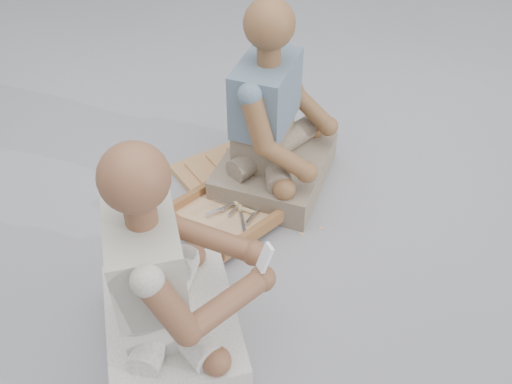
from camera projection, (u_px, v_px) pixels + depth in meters
ground at (299, 265)px, 2.47m from camera, size 60.00×60.00×0.00m
carved_panel at (236, 168)px, 2.94m from camera, size 0.59×0.40×0.04m
tool_tray at (232, 210)px, 2.64m from camera, size 0.58×0.50×0.07m
chisel_0 at (258, 190)px, 2.73m from camera, size 0.22×0.05×0.02m
chisel_1 at (245, 210)px, 2.63m from camera, size 0.13×0.20×0.02m
chisel_2 at (258, 196)px, 2.70m from camera, size 0.17×0.17×0.02m
chisel_3 at (237, 203)px, 2.65m from camera, size 0.22×0.02×0.02m
chisel_4 at (256, 204)px, 2.66m from camera, size 0.13×0.20×0.02m
chisel_5 at (264, 202)px, 2.66m from camera, size 0.20×0.12×0.02m
chisel_6 at (240, 208)px, 2.64m from camera, size 0.11×0.21×0.02m
chisel_7 at (245, 193)px, 2.71m from camera, size 0.22×0.08×0.02m
chisel_8 at (249, 196)px, 2.69m from camera, size 0.21×0.10×0.02m
wood_chip_0 at (280, 202)px, 2.77m from camera, size 0.02×0.02×0.00m
wood_chip_1 at (289, 205)px, 2.75m from camera, size 0.02×0.02×0.00m
wood_chip_2 at (190, 215)px, 2.70m from camera, size 0.02×0.02×0.00m
wood_chip_3 at (242, 219)px, 2.68m from camera, size 0.02×0.02×0.00m
wood_chip_4 at (301, 234)px, 2.61m from camera, size 0.02×0.02×0.00m
wood_chip_5 at (240, 203)px, 2.77m from camera, size 0.02×0.02×0.00m
wood_chip_6 at (170, 206)px, 2.75m from camera, size 0.02×0.02×0.00m
wood_chip_7 at (273, 209)px, 2.73m from camera, size 0.02×0.02×0.00m
wood_chip_8 at (294, 199)px, 2.79m from camera, size 0.02×0.02×0.00m
wood_chip_9 at (154, 194)px, 2.81m from camera, size 0.02×0.02×0.00m
wood_chip_10 at (187, 179)px, 2.90m from camera, size 0.02×0.02×0.00m
wood_chip_11 at (215, 251)px, 2.53m from camera, size 0.02×0.02×0.00m
wood_chip_12 at (321, 228)px, 2.63m from camera, size 0.02×0.02×0.00m
wood_chip_13 at (279, 192)px, 2.82m from camera, size 0.02×0.02×0.00m
craftsman at (165, 287)px, 1.98m from camera, size 0.70×0.71×0.93m
companion at (273, 129)px, 2.69m from camera, size 0.78×0.75×0.95m
mobile_phone at (265, 258)px, 1.91m from camera, size 0.05×0.05×0.10m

